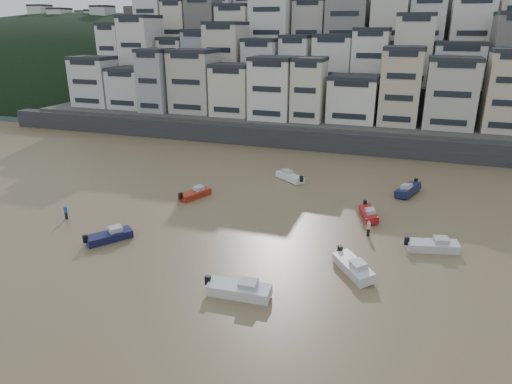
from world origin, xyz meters
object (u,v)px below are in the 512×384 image
at_px(boat_h, 290,176).
at_px(boat_j, 109,235).
at_px(boat_a, 239,288).
at_px(boat_f, 195,193).
at_px(person_pink, 369,228).
at_px(boat_d, 433,244).
at_px(boat_e, 369,213).
at_px(boat_b, 354,266).
at_px(boat_i, 408,189).
at_px(person_blue, 66,212).

distance_m(boat_h, boat_j, 28.15).
bearing_deg(boat_a, boat_f, 121.93).
bearing_deg(person_pink, boat_d, -12.61).
distance_m(boat_a, boat_e, 21.72).
relative_size(boat_j, boat_b, 0.91).
bearing_deg(boat_j, boat_i, -14.17).
bearing_deg(person_blue, boat_h, 46.51).
height_order(boat_j, person_pink, person_pink).
height_order(boat_j, boat_a, boat_a).
distance_m(boat_e, boat_d, 9.30).
bearing_deg(boat_f, boat_d, -78.24).
bearing_deg(boat_i, boat_e, -2.95).
bearing_deg(boat_a, boat_h, 94.22).
height_order(boat_a, person_blue, person_blue).
relative_size(boat_d, boat_i, 0.94).
distance_m(boat_a, boat_b, 10.81).
bearing_deg(boat_h, boat_e, 175.82).
height_order(boat_a, boat_d, boat_a).
relative_size(boat_i, person_blue, 3.29).
relative_size(boat_a, boat_b, 1.03).
xyz_separation_m(boat_j, person_blue, (-8.17, 3.20, 0.18)).
xyz_separation_m(boat_j, person_pink, (25.27, 9.89, 0.18)).
distance_m(boat_f, person_pink, 22.94).
bearing_deg(boat_d, person_pink, 153.65).
xyz_separation_m(boat_f, boat_b, (22.03, -12.86, 0.09)).
bearing_deg(boat_h, boat_d, 175.06).
xyz_separation_m(boat_a, person_blue, (-24.56, 8.47, 0.08)).
xyz_separation_m(boat_i, person_pink, (-3.63, -14.70, 0.09)).
bearing_deg(boat_b, boat_a, -87.61).
xyz_separation_m(boat_j, boat_f, (2.77, 14.38, -0.02)).
distance_m(boat_a, boat_i, 32.37).
bearing_deg(person_blue, boat_e, 19.31).
xyz_separation_m(boat_d, person_blue, (-39.82, -5.26, 0.13)).
bearing_deg(boat_a, boat_i, 64.49).
bearing_deg(boat_d, person_blue, 173.79).
xyz_separation_m(boat_f, person_pink, (22.49, -4.49, 0.20)).
xyz_separation_m(boat_h, boat_b, (12.16, -23.62, 0.04)).
height_order(boat_f, person_pink, person_pink).
relative_size(boat_e, boat_f, 0.98).
relative_size(boat_j, boat_e, 1.05).
relative_size(boat_d, boat_f, 1.09).
xyz_separation_m(boat_h, boat_j, (-12.65, -25.15, -0.03)).
xyz_separation_m(boat_h, boat_e, (12.15, -10.39, -0.06)).
relative_size(boat_i, boat_b, 1.02).
relative_size(boat_e, boat_i, 0.84).
bearing_deg(boat_e, boat_b, -17.54).
xyz_separation_m(boat_f, person_blue, (-10.94, -11.18, 0.20)).
bearing_deg(boat_b, boat_i, 133.44).
distance_m(boat_j, boat_a, 17.22).
distance_m(boat_d, person_blue, 40.16).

